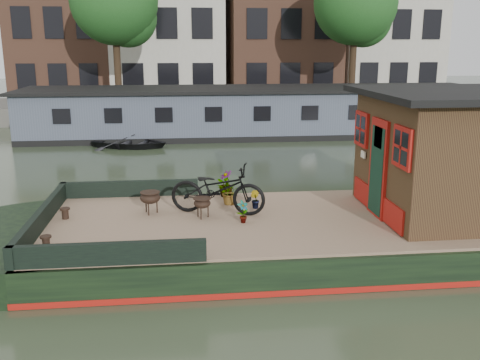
{
  "coord_description": "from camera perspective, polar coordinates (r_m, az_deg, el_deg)",
  "views": [
    {
      "loc": [
        -3.34,
        -9.68,
        3.88
      ],
      "look_at": [
        -2.21,
        0.5,
        1.31
      ],
      "focal_mm": 40.0,
      "sensor_mm": 36.0,
      "label": 1
    }
  ],
  "objects": [
    {
      "name": "bollard_stbd",
      "position": [
        9.41,
        -19.98,
        -6.22
      ],
      "size": [
        0.18,
        0.18,
        0.21
      ],
      "primitive_type": "cylinder",
      "color": "black",
      "rests_on": "houseboat_deck"
    },
    {
      "name": "ground",
      "position": [
        10.95,
        11.93,
        -7.0
      ],
      "size": [
        120.0,
        120.0,
        0.0
      ],
      "primitive_type": "plane",
      "color": "#2A3723",
      "rests_on": "ground"
    },
    {
      "name": "quay",
      "position": [
        30.56,
        -0.06,
        7.64
      ],
      "size": [
        60.0,
        6.0,
        0.9
      ],
      "primitive_type": "cube",
      "color": "#47443F",
      "rests_on": "ground"
    },
    {
      "name": "potted_plant_d",
      "position": [
        11.79,
        -1.51,
        -0.38
      ],
      "size": [
        0.42,
        0.42,
        0.57
      ],
      "primitive_type": "imported",
      "rotation": [
        0.0,
        0.0,
        5.1
      ],
      "color": "#9A572A",
      "rests_on": "houseboat_deck"
    },
    {
      "name": "brazier_front",
      "position": [
        10.36,
        -4.05,
        -2.97
      ],
      "size": [
        0.43,
        0.43,
        0.4
      ],
      "primitive_type": null,
      "rotation": [
        0.0,
        0.0,
        0.17
      ],
      "color": "black",
      "rests_on": "houseboat_deck"
    },
    {
      "name": "bow_bulwark",
      "position": [
        10.3,
        -15.75,
        -3.74
      ],
      "size": [
        3.0,
        4.0,
        0.35
      ],
      "color": "black",
      "rests_on": "houseboat_deck"
    },
    {
      "name": "potted_plant_c",
      "position": [
        11.18,
        -1.21,
        -1.31
      ],
      "size": [
        0.56,
        0.51,
        0.53
      ],
      "primitive_type": "imported",
      "rotation": [
        0.0,
        0.0,
        3.37
      ],
      "color": "#AE4332",
      "rests_on": "houseboat_deck"
    },
    {
      "name": "potted_plant_b",
      "position": [
        10.95,
        1.59,
        -2.09
      ],
      "size": [
        0.24,
        0.26,
        0.37
      ],
      "primitive_type": "imported",
      "rotation": [
        0.0,
        0.0,
        2.14
      ],
      "color": "brown",
      "rests_on": "houseboat_deck"
    },
    {
      "name": "potted_plant_a",
      "position": [
        10.03,
        0.32,
        -3.41
      ],
      "size": [
        0.27,
        0.24,
        0.43
      ],
      "primitive_type": "imported",
      "rotation": [
        0.0,
        0.0,
        0.45
      ],
      "color": "#915A29",
      "rests_on": "houseboat_deck"
    },
    {
      "name": "tree_left",
      "position": [
        28.98,
        -12.96,
        17.73
      ],
      "size": [
        4.4,
        4.4,
        7.4
      ],
      "color": "#332316",
      "rests_on": "quay"
    },
    {
      "name": "bollard_port",
      "position": [
        10.83,
        -18.14,
        -3.4
      ],
      "size": [
        0.19,
        0.19,
        0.21
      ],
      "primitive_type": "cylinder",
      "color": "black",
      "rests_on": "houseboat_deck"
    },
    {
      "name": "bicycle",
      "position": [
        10.53,
        -2.39,
        -0.98
      ],
      "size": [
        2.01,
        1.19,
        1.0
      ],
      "primitive_type": "imported",
      "rotation": [
        0.0,
        0.0,
        1.27
      ],
      "color": "black",
      "rests_on": "houseboat_deck"
    },
    {
      "name": "potted_plant_e",
      "position": [
        8.57,
        -9.07,
        -7.26
      ],
      "size": [
        0.18,
        0.17,
        0.28
      ],
      "primitive_type": "imported",
      "rotation": [
        0.0,
        0.0,
        0.74
      ],
      "color": "#9C532D",
      "rests_on": "houseboat_deck"
    },
    {
      "name": "cabin",
      "position": [
        11.33,
        23.0,
        2.77
      ],
      "size": [
        4.0,
        3.5,
        2.42
      ],
      "color": "black",
      "rests_on": "houseboat_deck"
    },
    {
      "name": "houseboat_deck",
      "position": [
        10.75,
        12.1,
        -3.88
      ],
      "size": [
        11.8,
        3.8,
        0.05
      ],
      "primitive_type": "cube",
      "color": "#866A53",
      "rests_on": "houseboat_hull"
    },
    {
      "name": "dinghy",
      "position": [
        21.57,
        -11.65,
        4.27
      ],
      "size": [
        3.52,
        2.98,
        0.62
      ],
      "primitive_type": "imported",
      "rotation": [
        0.0,
        0.0,
        1.25
      ],
      "color": "black",
      "rests_on": "ground"
    },
    {
      "name": "tree_right",
      "position": [
        30.34,
        12.44,
        17.58
      ],
      "size": [
        4.4,
        4.4,
        7.4
      ],
      "color": "#332316",
      "rests_on": "quay"
    },
    {
      "name": "brazier_rear",
      "position": [
        10.74,
        -9.54,
        -2.39
      ],
      "size": [
        0.44,
        0.44,
        0.45
      ],
      "primitive_type": null,
      "rotation": [
        0.0,
        0.0,
        0.06
      ],
      "color": "black",
      "rests_on": "houseboat_deck"
    },
    {
      "name": "houseboat_hull",
      "position": [
        10.52,
        5.06,
        -6.03
      ],
      "size": [
        14.01,
        4.02,
        0.6
      ],
      "color": "black",
      "rests_on": "ground"
    },
    {
      "name": "far_houseboat",
      "position": [
        24.09,
        1.65,
        7.14
      ],
      "size": [
        20.4,
        4.4,
        2.11
      ],
      "color": "#444A5B",
      "rests_on": "ground"
    }
  ]
}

